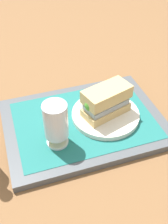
# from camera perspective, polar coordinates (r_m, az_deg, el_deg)

# --- Properties ---
(ground_plane) EXTENTS (3.00, 3.00, 0.00)m
(ground_plane) POSITION_cam_1_polar(r_m,az_deg,el_deg) (0.79, 0.00, -2.72)
(ground_plane) COLOR brown
(tray) EXTENTS (0.44, 0.32, 0.02)m
(tray) POSITION_cam_1_polar(r_m,az_deg,el_deg) (0.78, 0.00, -2.20)
(tray) COLOR #4C5156
(tray) RESTS_ON ground_plane
(placemat) EXTENTS (0.38, 0.27, 0.00)m
(placemat) POSITION_cam_1_polar(r_m,az_deg,el_deg) (0.77, 0.00, -1.63)
(placemat) COLOR #1E6B66
(placemat) RESTS_ON tray
(plate) EXTENTS (0.19, 0.19, 0.01)m
(plate) POSITION_cam_1_polar(r_m,az_deg,el_deg) (0.78, 4.45, -0.55)
(plate) COLOR silver
(plate) RESTS_ON placemat
(sandwich) EXTENTS (0.14, 0.10, 0.08)m
(sandwich) POSITION_cam_1_polar(r_m,az_deg,el_deg) (0.75, 4.45, 2.21)
(sandwich) COLOR tan
(sandwich) RESTS_ON plate
(beer_glass) EXTENTS (0.06, 0.06, 0.12)m
(beer_glass) POSITION_cam_1_polar(r_m,az_deg,el_deg) (0.67, -5.84, -2.19)
(beer_glass) COLOR silver
(beer_glass) RESTS_ON placemat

